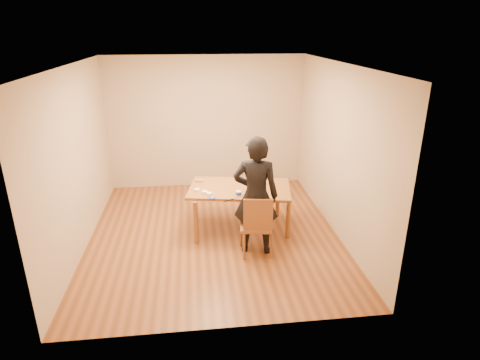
{
  "coord_description": "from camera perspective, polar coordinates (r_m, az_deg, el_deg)",
  "views": [
    {
      "loc": [
        -0.27,
        -5.89,
        3.19
      ],
      "look_at": [
        0.44,
        0.07,
        0.9
      ],
      "focal_mm": 30.0,
      "sensor_mm": 36.0,
      "label": 1
    }
  ],
  "objects": [
    {
      "name": "frosting_dollop",
      "position": [
        6.12,
        -4.0,
        -2.46
      ],
      "size": [
        0.04,
        0.04,
        0.02
      ],
      "primitive_type": "ellipsoid",
      "color": "white",
      "rests_on": "frosting_lid"
    },
    {
      "name": "frosting_lid",
      "position": [
        6.13,
        -3.99,
        -2.58
      ],
      "size": [
        0.1,
        0.1,
        0.01
      ],
      "primitive_type": "cylinder",
      "color": "#1931A4",
      "rests_on": "dining_table"
    },
    {
      "name": "spatula",
      "position": [
        6.05,
        -1.61,
        -2.87
      ],
      "size": [
        0.16,
        0.09,
        0.01
      ],
      "primitive_type": "cube",
      "rotation": [
        0.0,
        0.0,
        0.48
      ],
      "color": "black",
      "rests_on": "dining_table"
    },
    {
      "name": "cake_plate",
      "position": [
        6.67,
        2.03,
        -0.48
      ],
      "size": [
        0.3,
        0.3,
        0.02
      ],
      "primitive_type": "cylinder",
      "color": "#AE0B13",
      "rests_on": "dining_table"
    },
    {
      "name": "ramekin_green",
      "position": [
        6.23,
        -4.38,
        -2.01
      ],
      "size": [
        0.09,
        0.09,
        0.04
      ],
      "primitive_type": "cylinder",
      "color": "white",
      "rests_on": "dining_table"
    },
    {
      "name": "dining_table",
      "position": [
        6.53,
        -0.05,
        -1.24
      ],
      "size": [
        1.77,
        1.23,
        0.04
      ],
      "primitive_type": "cube",
      "rotation": [
        0.0,
        0.0,
        -0.18
      ],
      "color": "brown",
      "rests_on": "floor"
    },
    {
      "name": "dining_chair",
      "position": [
        5.97,
        2.27,
        -6.45
      ],
      "size": [
        0.52,
        0.52,
        0.04
      ],
      "primitive_type": "cube",
      "rotation": [
        0.0,
        0.0,
        -0.14
      ],
      "color": "brown",
      "rests_on": "floor"
    },
    {
      "name": "person",
      "position": [
        5.82,
        2.26,
        -2.29
      ],
      "size": [
        0.74,
        0.57,
        1.8
      ],
      "primitive_type": "imported",
      "rotation": [
        0.0,
        0.0,
        2.92
      ],
      "color": "black",
      "rests_on": "floor"
    },
    {
      "name": "ramekin_yellow",
      "position": [
        6.41,
        -6.14,
        -1.42
      ],
      "size": [
        0.08,
        0.08,
        0.04
      ],
      "primitive_type": "cylinder",
      "color": "white",
      "rests_on": "dining_table"
    },
    {
      "name": "candy_box_pink",
      "position": [
        6.8,
        -5.79,
        -0.18
      ],
      "size": [
        0.13,
        0.08,
        0.02
      ],
      "primitive_type": "cube",
      "rotation": [
        0.0,
        0.0,
        -0.2
      ],
      "color": "#E3356B",
      "rests_on": "dining_table"
    },
    {
      "name": "cake",
      "position": [
        6.65,
        2.03,
        -0.12
      ],
      "size": [
        0.21,
        0.21,
        0.07
      ],
      "primitive_type": "cylinder",
      "color": "white",
      "rests_on": "cake_plate"
    },
    {
      "name": "ramekin_multi",
      "position": [
        6.3,
        -5.03,
        -1.77
      ],
      "size": [
        0.09,
        0.09,
        0.04
      ],
      "primitive_type": "cylinder",
      "color": "white",
      "rests_on": "dining_table"
    },
    {
      "name": "frosting_tub",
      "position": [
        6.21,
        -0.21,
        -1.89
      ],
      "size": [
        0.08,
        0.08,
        0.07
      ],
      "primitive_type": "cylinder",
      "color": "white",
      "rests_on": "dining_table"
    },
    {
      "name": "room_shell",
      "position": [
        6.51,
        -4.15,
        4.41
      ],
      "size": [
        4.0,
        4.5,
        2.7
      ],
      "color": "brown",
      "rests_on": "ground"
    },
    {
      "name": "frosting_dome",
      "position": [
        6.64,
        2.04,
        0.25
      ],
      "size": [
        0.2,
        0.2,
        0.03
      ],
      "primitive_type": "ellipsoid",
      "color": "white",
      "rests_on": "cake"
    },
    {
      "name": "candy_box_green",
      "position": [
        6.79,
        -5.84,
        -0.02
      ],
      "size": [
        0.12,
        0.08,
        0.02
      ],
      "primitive_type": "cube",
      "rotation": [
        0.0,
        0.0,
        -0.18
      ],
      "color": "green",
      "rests_on": "candy_box_pink"
    }
  ]
}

